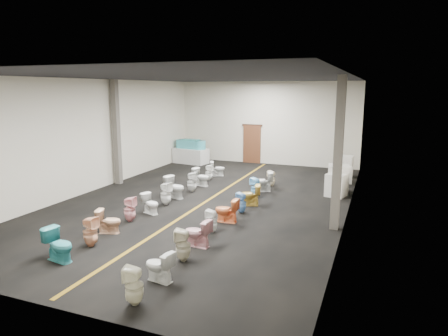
{
  "coord_description": "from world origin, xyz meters",
  "views": [
    {
      "loc": [
        5.81,
        -13.29,
        4.12
      ],
      "look_at": [
        0.23,
        1.0,
        1.06
      ],
      "focal_mm": 32.0,
      "sensor_mm": 36.0,
      "label": 1
    }
  ],
  "objects_px": {
    "appliance_crate_b": "(338,179)",
    "toilet_right_9": "(263,182)",
    "toilet_left_10": "(217,169)",
    "toilet_right_0": "(134,286)",
    "toilet_right_8": "(255,188)",
    "toilet_left_0": "(59,245)",
    "toilet_right_2": "(183,245)",
    "toilet_left_9": "(209,172)",
    "appliance_crate_c": "(342,174)",
    "toilet_right_3": "(197,233)",
    "toilet_left_6": "(175,187)",
    "toilet_right_7": "(250,195)",
    "bathtub": "(191,144)",
    "toilet_left_1": "(90,232)",
    "toilet_right_1": "(159,266)",
    "toilet_left_4": "(151,204)",
    "toilet_right_6": "(241,203)",
    "toilet_left_3": "(130,209)",
    "toilet_right_4": "(212,221)",
    "display_table": "(191,156)",
    "toilet_right_10": "(272,178)",
    "toilet_right_5": "(227,210)",
    "appliance_crate_d": "(345,166)",
    "appliance_crate_a": "(336,185)",
    "toilet_left_8": "(201,177)",
    "toilet_left_2": "(109,221)",
    "toilet_left_5": "(166,194)",
    "toilet_left_7": "(192,182)"
  },
  "relations": [
    {
      "from": "toilet_left_4",
      "to": "toilet_right_0",
      "type": "height_order",
      "value": "toilet_right_0"
    },
    {
      "from": "toilet_right_1",
      "to": "toilet_left_2",
      "type": "bearing_deg",
      "value": -115.51
    },
    {
      "from": "display_table",
      "to": "toilet_right_5",
      "type": "bearing_deg",
      "value": -57.77
    },
    {
      "from": "toilet_left_0",
      "to": "toilet_right_1",
      "type": "relative_size",
      "value": 1.16
    },
    {
      "from": "display_table",
      "to": "toilet_right_2",
      "type": "bearing_deg",
      "value": -64.81
    },
    {
      "from": "display_table",
      "to": "appliance_crate_d",
      "type": "distance_m",
      "value": 8.37
    },
    {
      "from": "toilet_right_6",
      "to": "toilet_right_9",
      "type": "height_order",
      "value": "toilet_right_9"
    },
    {
      "from": "appliance_crate_c",
      "to": "toilet_right_3",
      "type": "xyz_separation_m",
      "value": [
        -2.87,
        -8.98,
        -0.01
      ]
    },
    {
      "from": "toilet_left_1",
      "to": "toilet_left_5",
      "type": "relative_size",
      "value": 0.99
    },
    {
      "from": "toilet_right_3",
      "to": "toilet_right_0",
      "type": "bearing_deg",
      "value": 7.38
    },
    {
      "from": "display_table",
      "to": "appliance_crate_d",
      "type": "bearing_deg",
      "value": -3.82
    },
    {
      "from": "appliance_crate_d",
      "to": "toilet_right_1",
      "type": "relative_size",
      "value": 1.43
    },
    {
      "from": "toilet_right_9",
      "to": "toilet_right_7",
      "type": "bearing_deg",
      "value": -18.77
    },
    {
      "from": "toilet_right_8",
      "to": "toilet_right_0",
      "type": "bearing_deg",
      "value": 23.61
    },
    {
      "from": "toilet_left_3",
      "to": "toilet_right_9",
      "type": "height_order",
      "value": "toilet_right_9"
    },
    {
      "from": "toilet_left_6",
      "to": "toilet_right_0",
      "type": "height_order",
      "value": "toilet_left_6"
    },
    {
      "from": "toilet_left_10",
      "to": "toilet_right_2",
      "type": "height_order",
      "value": "toilet_right_2"
    },
    {
      "from": "toilet_left_0",
      "to": "toilet_right_4",
      "type": "bearing_deg",
      "value": -30.34
    },
    {
      "from": "toilet_right_4",
      "to": "appliance_crate_a",
      "type": "bearing_deg",
      "value": 151.18
    },
    {
      "from": "toilet_left_10",
      "to": "toilet_right_8",
      "type": "relative_size",
      "value": 0.93
    },
    {
      "from": "toilet_left_9",
      "to": "toilet_right_2",
      "type": "bearing_deg",
      "value": -161.76
    },
    {
      "from": "toilet_left_3",
      "to": "display_table",
      "type": "bearing_deg",
      "value": 7.68
    },
    {
      "from": "toilet_right_2",
      "to": "toilet_left_3",
      "type": "bearing_deg",
      "value": -137.99
    },
    {
      "from": "toilet_left_1",
      "to": "toilet_left_9",
      "type": "bearing_deg",
      "value": 2.61
    },
    {
      "from": "toilet_right_4",
      "to": "toilet_left_6",
      "type": "bearing_deg",
      "value": -136.95
    },
    {
      "from": "toilet_right_10",
      "to": "toilet_right_5",
      "type": "bearing_deg",
      "value": 15.93
    },
    {
      "from": "toilet_right_1",
      "to": "toilet_right_4",
      "type": "height_order",
      "value": "toilet_right_1"
    },
    {
      "from": "toilet_left_9",
      "to": "toilet_right_6",
      "type": "bearing_deg",
      "value": -145.05
    },
    {
      "from": "appliance_crate_b",
      "to": "toilet_right_9",
      "type": "bearing_deg",
      "value": -160.84
    },
    {
      "from": "toilet_left_5",
      "to": "toilet_right_8",
      "type": "height_order",
      "value": "toilet_left_5"
    },
    {
      "from": "toilet_right_10",
      "to": "appliance_crate_c",
      "type": "bearing_deg",
      "value": 139.77
    },
    {
      "from": "bathtub",
      "to": "toilet_left_1",
      "type": "xyz_separation_m",
      "value": [
        2.84,
        -11.85,
        -0.66
      ]
    },
    {
      "from": "toilet_left_2",
      "to": "toilet_right_1",
      "type": "distance_m",
      "value": 3.53
    },
    {
      "from": "toilet_left_0",
      "to": "toilet_left_7",
      "type": "xyz_separation_m",
      "value": [
        0.12,
        7.09,
        0.01
      ]
    },
    {
      "from": "toilet_left_1",
      "to": "toilet_right_7",
      "type": "xyz_separation_m",
      "value": [
        2.77,
        5.14,
        -0.03
      ]
    },
    {
      "from": "toilet_right_1",
      "to": "toilet_right_9",
      "type": "bearing_deg",
      "value": -169.58
    },
    {
      "from": "toilet_left_10",
      "to": "toilet_right_0",
      "type": "distance_m",
      "value": 11.74
    },
    {
      "from": "appliance_crate_d",
      "to": "toilet_left_5",
      "type": "relative_size",
      "value": 1.2
    },
    {
      "from": "toilet_left_8",
      "to": "toilet_right_3",
      "type": "distance_m",
      "value": 6.77
    },
    {
      "from": "toilet_left_0",
      "to": "toilet_right_2",
      "type": "bearing_deg",
      "value": -58.92
    },
    {
      "from": "appliance_crate_c",
      "to": "toilet_right_4",
      "type": "height_order",
      "value": "appliance_crate_c"
    },
    {
      "from": "toilet_right_5",
      "to": "appliance_crate_d",
      "type": "bearing_deg",
      "value": 158.82
    },
    {
      "from": "appliance_crate_b",
      "to": "toilet_left_9",
      "type": "xyz_separation_m",
      "value": [
        -5.69,
        0.03,
        -0.19
      ]
    },
    {
      "from": "toilet_right_9",
      "to": "toilet_left_3",
      "type": "bearing_deg",
      "value": -50.97
    },
    {
      "from": "toilet_right_5",
      "to": "toilet_right_10",
      "type": "distance_m",
      "value": 5.09
    },
    {
      "from": "toilet_left_6",
      "to": "toilet_right_7",
      "type": "distance_m",
      "value": 2.96
    },
    {
      "from": "toilet_left_0",
      "to": "toilet_left_3",
      "type": "xyz_separation_m",
      "value": [
        -0.11,
        3.1,
        -0.01
      ]
    },
    {
      "from": "toilet_left_0",
      "to": "toilet_left_3",
      "type": "height_order",
      "value": "toilet_left_0"
    },
    {
      "from": "toilet_left_4",
      "to": "toilet_right_6",
      "type": "relative_size",
      "value": 0.98
    },
    {
      "from": "appliance_crate_d",
      "to": "toilet_right_7",
      "type": "bearing_deg",
      "value": -114.05
    }
  ]
}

